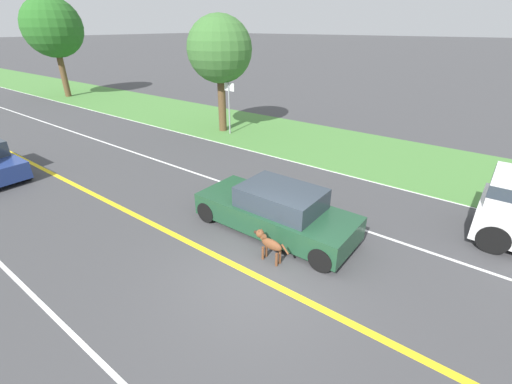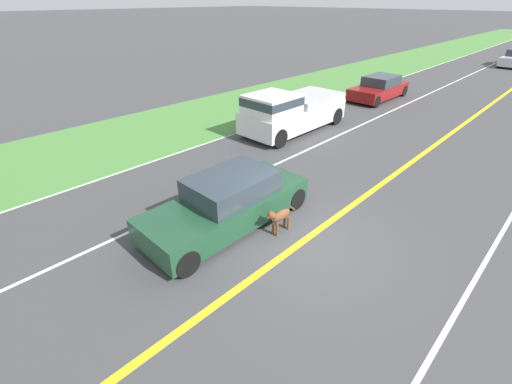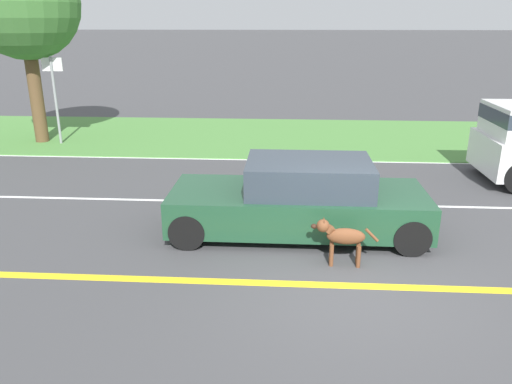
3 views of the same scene
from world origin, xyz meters
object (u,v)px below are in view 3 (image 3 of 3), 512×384
object	(u,v)px
roadside_tree_right_near	(23,4)
street_sign	(55,90)
dog	(341,236)
ego_car	(300,200)

from	to	relation	value
roadside_tree_right_near	street_sign	size ratio (longest dim) A/B	2.17
dog	street_sign	xyz separation A→B (m)	(7.81, 8.10, 1.20)
roadside_tree_right_near	street_sign	xyz separation A→B (m)	(-0.23, -0.73, -2.50)
roadside_tree_right_near	ego_car	bearing A→B (deg)	-129.62
dog	street_sign	distance (m)	11.32
street_sign	roadside_tree_right_near	bearing A→B (deg)	72.75
roadside_tree_right_near	street_sign	distance (m)	2.61
ego_car	roadside_tree_right_near	bearing A→B (deg)	50.38
dog	street_sign	bearing A→B (deg)	48.63
ego_car	street_sign	distance (m)	10.01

